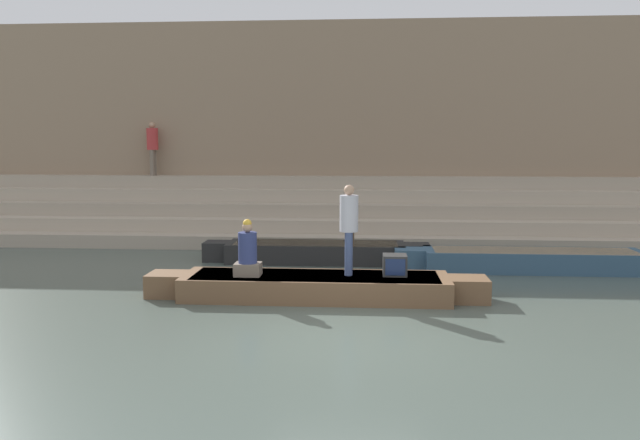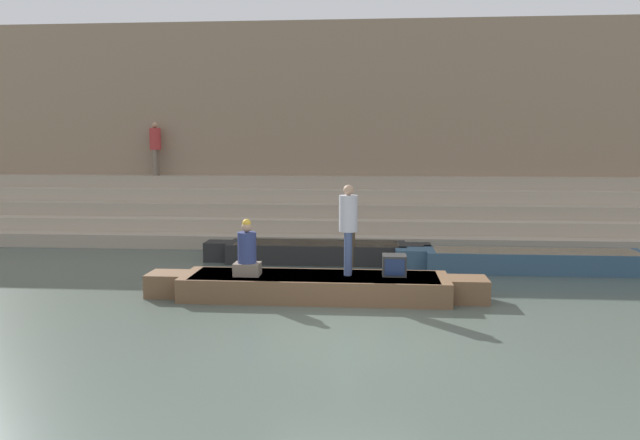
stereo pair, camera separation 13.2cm
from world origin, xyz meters
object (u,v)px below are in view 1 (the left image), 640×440
Objects in this scene: tv_set at (395,265)px; moored_boat_shore at (533,260)px; moored_boat_distant at (316,252)px; person_rowing at (248,253)px; rowboat_main at (315,286)px; mooring_post at (352,238)px; person_on_steps at (153,145)px; person_standing at (349,223)px.

tv_set reaches higher than moored_boat_shore.
tv_set is at bearing -65.15° from moored_boat_distant.
person_rowing is at bearing -167.05° from tv_set.
mooring_post reaches higher than rowboat_main.
person_on_steps reaches higher than tv_set.
mooring_post is (1.88, 3.19, -0.19)m from person_rowing.
rowboat_main is at bearing 2.23° from person_rowing.
person_rowing is 0.19× the size of moored_boat_distant.
tv_set is 3.91m from moored_boat_distant.
moored_boat_distant is (-0.90, 3.46, -1.17)m from person_standing.
mooring_post is (0.89, -0.52, 0.43)m from moored_boat_distant.
person_rowing is at bearing -107.13° from moored_boat_distant.
person_rowing is 0.79× the size of mooring_post.
mooring_post is 0.81× the size of person_on_steps.
person_on_steps reaches higher than rowboat_main.
mooring_post is at bearing 114.47° from tv_set.
tv_set is at bearing 5.07° from rowboat_main.
person_standing is at bearing 63.00° from person_on_steps.
tv_set is 0.08× the size of moored_boat_distant.
moored_boat_distant is at bearing 124.98° from tv_set.
moored_boat_shore is at bearing 88.04° from person_on_steps.
person_rowing is 2.34× the size of tv_set.
person_on_steps is (-6.43, 7.78, 1.43)m from person_standing.
tv_set is 4.31m from moored_boat_shore.
person_on_steps reaches higher than moored_boat_distant.
rowboat_main is 5.59m from moored_boat_shore.
rowboat_main is 4.71× the size of mooring_post.
moored_boat_shore is 1.14× the size of moored_boat_distant.
rowboat_main is 3.77× the size of person_standing.
moored_boat_shore is at bearing -2.52° from mooring_post.
moored_boat_shore is 12.01m from person_on_steps.
tv_set is at bearing 1.96° from person_rowing.
person_on_steps reaches higher than person_rowing.
moored_boat_distant is (0.98, 3.71, -0.61)m from person_rowing.
person_standing reaches higher than mooring_post.
mooring_post is (-0.01, 2.94, -0.74)m from person_standing.
person_rowing is 9.44m from person_on_steps.
person_standing is 3.03m from mooring_post.
moored_boat_distant is at bearing 94.65° from rowboat_main.
person_on_steps is at bearing 140.99° from tv_set.
rowboat_main is 3.16m from mooring_post.
rowboat_main is at bearing 59.69° from person_on_steps.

